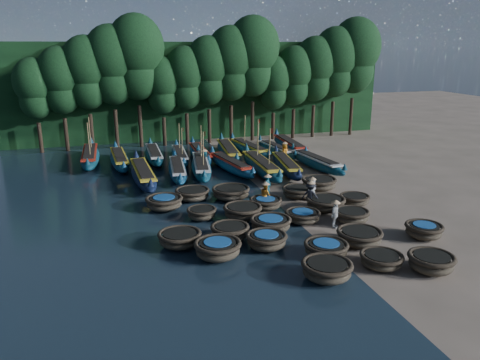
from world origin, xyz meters
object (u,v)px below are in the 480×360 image
object	(u,v)px
coracle_20	(164,202)
long_boat_3	(177,170)
coracle_17	(266,203)
long_boat_8	(316,162)
long_boat_12	(180,156)
long_boat_13	(200,154)
coracle_7	(326,248)
coracle_4	(431,262)
long_boat_6	(261,166)
long_boat_4	(201,166)
coracle_9	(424,230)
long_boat_10	(120,159)
coracle_11	(230,231)
long_boat_5	(231,165)
fisherman_5	(205,159)
coracle_6	(267,240)
fisherman_2	(266,194)
fisherman_6	(285,152)
coracle_21	(192,194)
long_boat_14	(228,151)
long_boat_15	(249,149)
long_boat_2	(143,174)
coracle_2	(327,269)
coracle_24	(319,183)
coracle_8	(359,236)
coracle_10	(180,238)
fisherman_3	(311,195)
coracle_13	(303,216)
coracle_23	(298,192)
coracle_5	(218,248)
fisherman_0	(312,188)
coracle_12	(271,224)
fisherman_4	(335,213)
coracle_3	(381,260)
coracle_19	(355,199)
fisherman_1	(268,186)
coracle_18	(326,203)
long_boat_9	(90,156)
coracle_22	(231,192)
coracle_14	(352,216)
long_boat_7	(286,165)
long_boat_17	(290,145)
long_boat_11	(154,155)

from	to	relation	value
coracle_20	long_boat_3	size ratio (longest dim) A/B	0.30
coracle_17	long_boat_8	size ratio (longest dim) A/B	0.28
long_boat_12	long_boat_13	world-z (taller)	long_boat_12
coracle_7	coracle_4	bearing A→B (deg)	-35.88
long_boat_6	long_boat_4	bearing A→B (deg)	165.03
coracle_9	long_boat_10	size ratio (longest dim) A/B	0.26
coracle_20	coracle_11	bearing A→B (deg)	-64.32
long_boat_6	long_boat_5	bearing A→B (deg)	150.46
long_boat_4	fisherman_5	world-z (taller)	long_boat_4
coracle_6	fisherman_2	distance (m)	6.37
coracle_6	fisherman_6	size ratio (longest dim) A/B	1.14
coracle_21	long_boat_14	xyz separation A→B (m)	(5.26, 10.67, 0.17)
coracle_17	long_boat_15	bearing A→B (deg)	76.59
long_boat_2	coracle_7	bearing A→B (deg)	-66.50
coracle_2	coracle_6	bearing A→B (deg)	111.15
coracle_24	fisherman_2	xyz separation A→B (m)	(-4.71, -2.16, 0.33)
coracle_8	coracle_10	bearing A→B (deg)	165.09
long_boat_5	fisherman_3	distance (m)	10.28
coracle_13	long_boat_2	distance (m)	13.39
coracle_23	fisherman_3	size ratio (longest dim) A/B	1.07
coracle_5	coracle_23	distance (m)	10.36
fisherman_0	coracle_20	bearing A→B (deg)	-24.66
coracle_11	coracle_12	distance (m)	2.46
long_boat_14	fisherman_4	world-z (taller)	fisherman_4
fisherman_6	coracle_9	bearing A→B (deg)	-142.57
coracle_3	coracle_13	world-z (taller)	same
coracle_11	coracle_24	distance (m)	10.52
coracle_19	fisherman_3	distance (m)	3.10
fisherman_1	fisherman_3	size ratio (longest dim) A/B	0.91
coracle_3	long_boat_13	size ratio (longest dim) A/B	0.29
coracle_4	coracle_12	size ratio (longest dim) A/B	0.87
long_boat_12	fisherman_1	size ratio (longest dim) A/B	4.18
coracle_18	fisherman_2	xyz separation A→B (m)	(-3.25, 1.81, 0.34)
coracle_8	long_boat_9	size ratio (longest dim) A/B	0.31
coracle_7	long_boat_14	size ratio (longest dim) A/B	0.30
coracle_22	coracle_5	bearing A→B (deg)	-109.23
coracle_10	fisherman_5	size ratio (longest dim) A/B	1.30
coracle_4	long_boat_3	xyz separation A→B (m)	(-8.39, 18.83, 0.04)
coracle_4	long_boat_4	bearing A→B (deg)	108.75
coracle_14	long_boat_9	xyz separation A→B (m)	(-14.47, 18.60, 0.16)
coracle_21	long_boat_7	world-z (taller)	long_boat_7
coracle_13	long_boat_17	bearing A→B (deg)	70.21
long_boat_7	long_boat_11	distance (m)	11.75
coracle_12	coracle_13	bearing A→B (deg)	18.78
coracle_19	fisherman_5	bearing A→B (deg)	122.35
coracle_22	coracle_20	bearing A→B (deg)	-170.17
coracle_8	long_boat_6	bearing A→B (deg)	91.67
coracle_17	coracle_11	bearing A→B (deg)	-130.50
coracle_10	long_boat_13	bearing A→B (deg)	75.25
coracle_22	long_boat_11	world-z (taller)	long_boat_11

